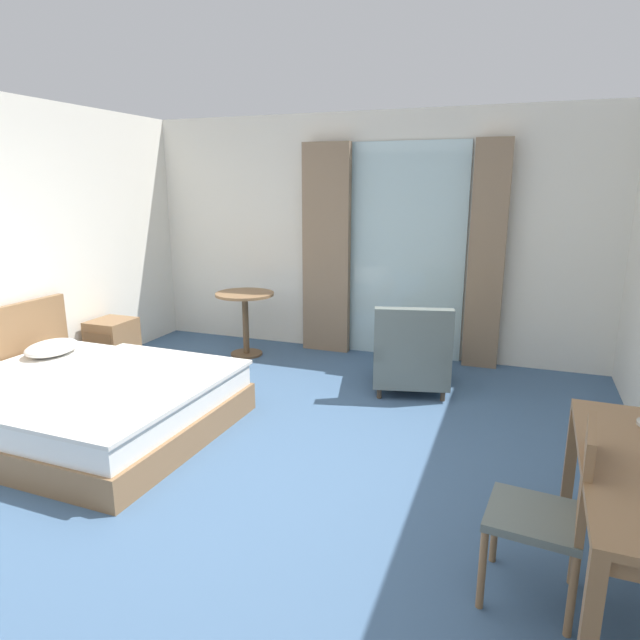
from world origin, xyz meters
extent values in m
cube|color=#426084|center=(0.00, 0.00, -0.05)|extent=(5.91, 6.79, 0.10)
cube|color=white|center=(0.00, 3.14, 1.35)|extent=(5.51, 0.12, 2.69)
cube|color=silver|center=(0.44, 3.06, 1.18)|extent=(1.33, 0.02, 2.37)
cube|color=#897056|center=(-0.44, 2.96, 1.19)|extent=(0.55, 0.10, 2.37)
cube|color=#897056|center=(1.33, 2.96, 1.19)|extent=(0.36, 0.10, 2.37)
cube|color=olive|center=(-1.51, 0.23, 0.11)|extent=(2.16, 1.80, 0.23)
cube|color=white|center=(-1.51, 0.23, 0.32)|extent=(2.09, 1.75, 0.19)
cube|color=silver|center=(-1.16, 0.22, 0.43)|extent=(1.44, 1.77, 0.03)
ellipsoid|color=white|center=(-2.27, 0.66, 0.48)|extent=(0.39, 0.51, 0.13)
cube|color=olive|center=(-2.38, 1.58, 0.26)|extent=(0.40, 0.44, 0.52)
cube|color=brown|center=(-2.38, 1.35, 0.36)|extent=(0.34, 0.01, 0.12)
cube|color=olive|center=(2.03, 0.22, 0.36)|extent=(0.06, 0.06, 0.71)
cube|color=slate|center=(1.82, -0.50, 0.42)|extent=(0.46, 0.44, 0.04)
cube|color=olive|center=(2.01, -0.52, 0.68)|extent=(0.08, 0.38, 0.47)
cylinder|color=olive|center=(1.65, -0.30, 0.20)|extent=(0.04, 0.04, 0.40)
cylinder|color=olive|center=(1.61, -0.66, 0.20)|extent=(0.04, 0.04, 0.40)
cylinder|color=olive|center=(2.03, -0.34, 0.20)|extent=(0.04, 0.04, 0.40)
cylinder|color=olive|center=(1.99, -0.70, 0.20)|extent=(0.04, 0.04, 0.40)
cube|color=slate|center=(0.74, 2.08, 0.23)|extent=(0.86, 0.94, 0.26)
cube|color=slate|center=(0.82, 1.75, 0.61)|extent=(0.70, 0.28, 0.49)
cube|color=slate|center=(1.03, 2.15, 0.44)|extent=(0.29, 0.80, 0.16)
cube|color=slate|center=(0.45, 2.01, 0.44)|extent=(0.29, 0.80, 0.16)
cylinder|color=#4C3D2D|center=(0.94, 2.48, 0.05)|extent=(0.04, 0.04, 0.10)
cylinder|color=#4C3D2D|center=(0.38, 2.34, 0.05)|extent=(0.04, 0.04, 0.10)
cylinder|color=#4C3D2D|center=(1.10, 1.82, 0.05)|extent=(0.04, 0.04, 0.10)
cylinder|color=#4C3D2D|center=(0.54, 1.68, 0.05)|extent=(0.04, 0.04, 0.10)
cylinder|color=olive|center=(-1.24, 2.44, 0.72)|extent=(0.66, 0.66, 0.03)
cylinder|color=brown|center=(-1.24, 2.44, 0.35)|extent=(0.07, 0.07, 0.70)
cylinder|color=brown|center=(-1.24, 2.44, 0.01)|extent=(0.36, 0.36, 0.02)
camera|label=1|loc=(1.66, -2.95, 1.92)|focal=30.71mm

